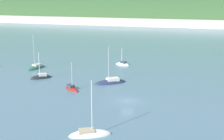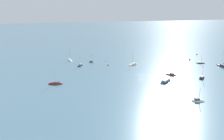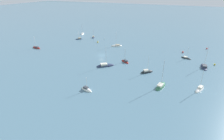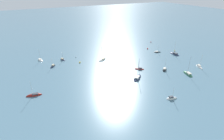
% 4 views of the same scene
% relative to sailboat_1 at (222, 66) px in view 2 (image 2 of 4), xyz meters
% --- Properties ---
extents(ground_plane, '(600.00, 600.00, 0.00)m').
position_rel_sailboat_1_xyz_m(ground_plane, '(48.55, 4.43, -0.13)').
color(ground_plane, slate).
extents(sailboat_1, '(3.27, 8.10, 10.26)m').
position_rel_sailboat_1_xyz_m(sailboat_1, '(0.00, 0.00, 0.00)').
color(sailboat_1, '#232D4C').
rests_on(sailboat_1, ground_plane).
extents(sailboat_2, '(4.95, 2.75, 5.95)m').
position_rel_sailboat_1_xyz_m(sailboat_2, '(38.34, 37.09, -0.03)').
color(sailboat_2, white).
rests_on(sailboat_2, ground_plane).
extents(sailboat_3, '(6.94, 5.02, 9.76)m').
position_rel_sailboat_1_xyz_m(sailboat_3, '(47.15, -13.02, -0.05)').
color(sailboat_3, white).
rests_on(sailboat_3, ground_plane).
extents(sailboat_4, '(3.53, 5.83, 8.18)m').
position_rel_sailboat_1_xyz_m(sailboat_4, '(81.66, -29.88, -0.04)').
color(sailboat_4, white).
rests_on(sailboat_4, ground_plane).
extents(sailboat_6, '(6.65, 2.91, 7.88)m').
position_rel_sailboat_1_xyz_m(sailboat_6, '(88.84, 8.95, -0.06)').
color(sailboat_6, maroon).
rests_on(sailboat_6, ground_plane).
extents(sailboat_7, '(5.41, 3.54, 6.21)m').
position_rel_sailboat_1_xyz_m(sailboat_7, '(7.83, -8.33, -0.04)').
color(sailboat_7, black).
rests_on(sailboat_7, ground_plane).
extents(sailboat_8, '(4.41, 4.42, 5.92)m').
position_rel_sailboat_1_xyz_m(sailboat_8, '(76.45, -17.06, 0.02)').
color(sailboat_8, '#232D4C').
rests_on(sailboat_8, ground_plane).
extents(sailboat_9, '(5.24, 4.40, 7.22)m').
position_rel_sailboat_1_xyz_m(sailboat_9, '(34.29, 8.19, -0.01)').
color(sailboat_9, maroon).
rests_on(sailboat_9, ground_plane).
extents(sailboat_10, '(3.29, 4.77, 5.87)m').
position_rel_sailboat_1_xyz_m(sailboat_10, '(69.25, -24.23, 0.02)').
color(sailboat_10, '#232D4C').
rests_on(sailboat_10, ground_plane).
extents(sailboat_11, '(8.18, 7.29, 10.19)m').
position_rel_sailboat_1_xyz_m(sailboat_11, '(41.08, 16.19, -0.02)').
color(sailboat_11, '#232D4C').
rests_on(sailboat_11, ground_plane).
extents(sailboat_12, '(5.42, 5.07, 7.78)m').
position_rel_sailboat_1_xyz_m(sailboat_12, '(22.33, 15.15, -0.02)').
color(sailboat_12, black).
rests_on(sailboat_12, ground_plane).
extents(mooring_buoy_0, '(0.72, 0.72, 0.72)m').
position_rel_sailboat_1_xyz_m(mooring_buoy_0, '(-4.58, -4.51, 0.23)').
color(mooring_buoy_0, yellow).
rests_on(mooring_buoy_0, ground_plane).
extents(mooring_buoy_1, '(0.80, 0.80, 0.80)m').
position_rel_sailboat_1_xyz_m(mooring_buoy_1, '(-2.57, -28.40, 0.27)').
color(mooring_buoy_1, red).
rests_on(mooring_buoy_1, ground_plane).
extents(mooring_buoy_2, '(0.84, 0.84, 0.84)m').
position_rel_sailboat_1_xyz_m(mooring_buoy_2, '(61.07, -15.17, 0.29)').
color(mooring_buoy_2, yellow).
rests_on(mooring_buoy_2, ground_plane).
extents(mooring_buoy_3, '(0.59, 0.59, 0.59)m').
position_rel_sailboat_1_xyz_m(mooring_buoy_3, '(60.77, -24.48, 0.17)').
color(mooring_buoy_3, white).
rests_on(mooring_buoy_3, ground_plane).
extents(mooring_buoy_4, '(0.85, 0.85, 0.85)m').
position_rel_sailboat_1_xyz_m(mooring_buoy_4, '(9.77, -16.57, 0.30)').
color(mooring_buoy_4, red).
rests_on(mooring_buoy_4, ground_plane).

